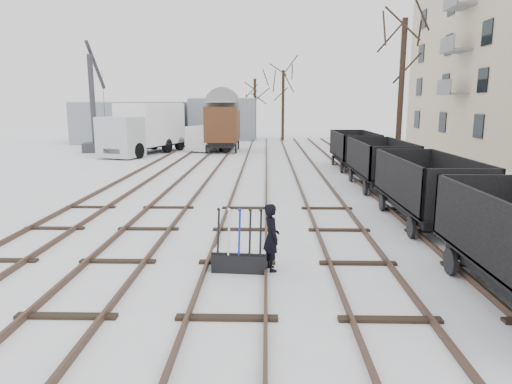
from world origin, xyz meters
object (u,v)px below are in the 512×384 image
crane (95,124)px  worker (271,237)px  lorry (145,128)px  ground_frame (240,260)px  box_van_wagon (223,123)px  panel_van (211,137)px

crane → worker: bearing=-68.3°
lorry → crane: size_ratio=1.04×
ground_frame → box_van_wagon: size_ratio=0.28×
lorry → worker: bearing=-51.2°
ground_frame → box_van_wagon: box_van_wagon is taller
ground_frame → box_van_wagon: bearing=100.9°
ground_frame → lorry: 26.77m
box_van_wagon → crane: crane is taller
ground_frame → worker: worker is taller
lorry → crane: 4.64m
panel_van → ground_frame: bearing=-58.5°
ground_frame → box_van_wagon: (-2.97, 27.45, 2.06)m
worker → panel_van: 28.46m
panel_van → lorry: bearing=-125.1°
box_van_wagon → lorry: size_ratio=0.59×
ground_frame → worker: size_ratio=0.92×
worker → ground_frame: bearing=81.5°
worker → panel_van: bearing=-6.3°
ground_frame → worker: (0.75, 0.10, 0.53)m
ground_frame → panel_van: (-4.08, 28.15, 0.80)m
worker → panel_van: size_ratio=0.32×
panel_van → crane: bearing=-147.3°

